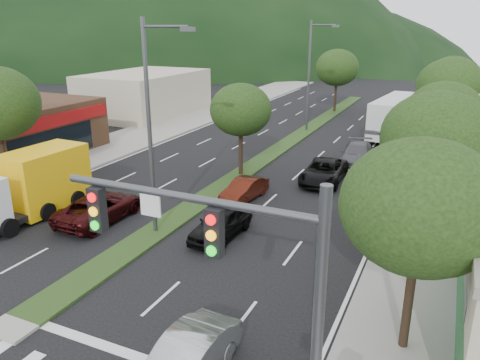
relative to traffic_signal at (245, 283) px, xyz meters
The scene contains 24 objects.
ground 10.27m from the traffic_signal, behind, with size 160.00×160.00×0.00m, color black.
sidewalk_right 27.15m from the traffic_signal, 82.55° to the left, with size 5.00×90.00×0.15m, color gray.
sidewalk_left 34.79m from the traffic_signal, 129.70° to the left, with size 6.00×90.00×0.15m, color gray.
median 31.23m from the traffic_signal, 107.00° to the left, with size 1.60×56.00×0.12m, color #253C16.
traffic_signal is the anchor object (origin of this frame).
shop_left 32.19m from the traffic_signal, 148.97° to the left, with size 10.15×12.00×4.00m.
bldg_left_far 45.32m from the traffic_signal, 128.26° to the left, with size 9.00×14.00×4.60m, color beige.
hill_far 142.79m from the traffic_signal, 128.60° to the left, with size 176.00×132.00×82.00m, color black.
tree_r_a 6.29m from the traffic_signal, 61.80° to the left, with size 4.60×4.60×6.63m.
tree_r_b 13.87m from the traffic_signal, 77.63° to the left, with size 4.80×4.80×6.94m.
tree_r_c 21.74m from the traffic_signal, 82.15° to the left, with size 4.40×4.40×6.48m.
tree_r_d 31.68m from the traffic_signal, 84.62° to the left, with size 5.00×5.00×7.17m.
tree_r_e 41.65m from the traffic_signal, 85.91° to the left, with size 4.60×4.60×6.71m.
tree_med_near 21.53m from the traffic_signal, 114.80° to the left, with size 4.00×4.00×6.02m.
tree_med_far 46.43m from the traffic_signal, 101.22° to the left, with size 4.80×4.80×6.94m.
streetlight_near 13.03m from the traffic_signal, 132.77° to the left, with size 2.60×0.25×10.00m.
streetlight_mid 35.66m from the traffic_signal, 104.33° to the left, with size 2.60×0.25×10.00m.
suv_maroon 16.20m from the traffic_signal, 142.46° to the left, with size 2.36×5.12×1.42m, color black.
car_queue_a 12.64m from the traffic_signal, 119.44° to the left, with size 1.71×4.25×1.45m, color black.
car_queue_b 25.88m from the traffic_signal, 95.57° to the left, with size 2.11×5.18×1.50m, color #4B4A4F.
car_queue_c 17.42m from the traffic_signal, 114.17° to the left, with size 1.30×3.72×1.23m, color #42140B.
car_queue_d 21.14m from the traffic_signal, 99.94° to the left, with size 2.37×5.14×1.43m, color black.
box_truck 18.66m from the traffic_signal, 151.36° to the left, with size 2.90×6.95×3.38m.
motorhome 35.52m from the traffic_signal, 91.92° to the left, with size 3.73×9.42×3.52m.
Camera 1 is at (12.47, -9.27, 9.72)m, focal length 35.00 mm.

